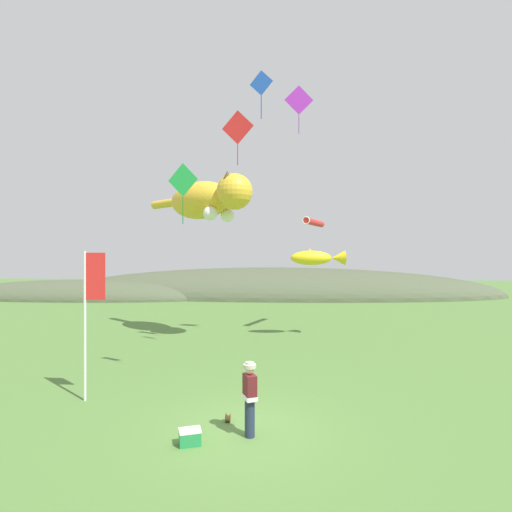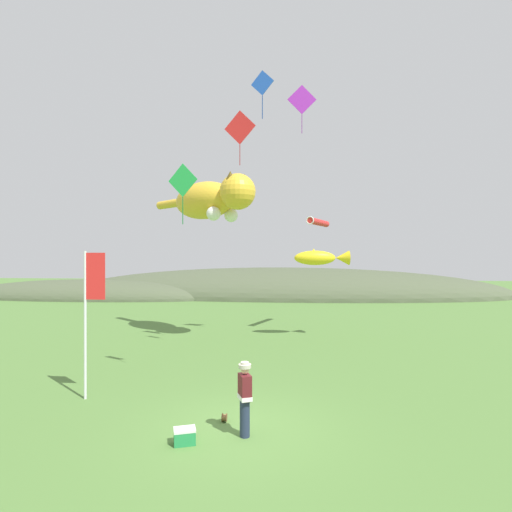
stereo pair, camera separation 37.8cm
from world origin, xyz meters
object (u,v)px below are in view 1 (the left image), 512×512
at_px(kite_fish_windsock, 317,258).
at_px(kite_diamond_green, 183,180).
at_px(kite_spool, 228,418).
at_px(picnic_cooler, 190,437).
at_px(kite_diamond_blue, 261,84).
at_px(kite_diamond_red, 238,128).
at_px(kite_diamond_violet, 299,100).
at_px(kite_giant_cat, 207,200).
at_px(festival_attendant, 250,397).
at_px(festival_banner_pole, 90,303).
at_px(kite_tube_streamer, 314,222).

xyz_separation_m(kite_fish_windsock, kite_diamond_green, (-5.05, -7.67, 2.60)).
bearing_deg(kite_spool, picnic_cooler, -118.40).
bearing_deg(kite_fish_windsock, kite_diamond_blue, -116.12).
distance_m(kite_diamond_red, kite_diamond_violet, 3.66).
bearing_deg(kite_diamond_green, kite_spool, -55.60).
distance_m(picnic_cooler, kite_giant_cat, 13.30).
bearing_deg(kite_diamond_violet, kite_diamond_blue, -114.39).
xyz_separation_m(kite_diamond_blue, kite_diamond_violet, (1.58, 3.49, 0.66)).
bearing_deg(kite_diamond_red, kite_diamond_violet, 32.74).
height_order(kite_giant_cat, kite_diamond_violet, kite_diamond_violet).
height_order(festival_attendant, kite_fish_windsock, kite_fish_windsock).
relative_size(kite_giant_cat, kite_diamond_red, 2.63).
bearing_deg(kite_fish_windsock, festival_banner_pole, -129.15).
distance_m(kite_giant_cat, kite_diamond_violet, 6.52).
bearing_deg(kite_fish_windsock, kite_diamond_green, -123.37).
distance_m(kite_fish_windsock, kite_tube_streamer, 2.84).
bearing_deg(kite_diamond_green, kite_giant_cat, 94.41).
height_order(kite_giant_cat, kite_diamond_green, kite_giant_cat).
height_order(kite_diamond_blue, kite_diamond_violet, kite_diamond_violet).
xyz_separation_m(festival_banner_pole, kite_tube_streamer, (7.47, 11.21, 3.25)).
bearing_deg(kite_fish_windsock, kite_spool, -107.01).
bearing_deg(festival_banner_pole, picnic_cooler, -34.93).
bearing_deg(kite_diamond_blue, kite_diamond_violet, 65.61).
height_order(festival_attendant, kite_tube_streamer, kite_tube_streamer).
height_order(kite_diamond_blue, kite_diamond_red, kite_diamond_blue).
bearing_deg(kite_diamond_violet, kite_fish_windsock, 60.66).
bearing_deg(festival_attendant, kite_diamond_violet, 80.67).
bearing_deg(festival_attendant, picnic_cooler, -159.44).
relative_size(kite_diamond_blue, kite_diamond_red, 0.79).
distance_m(kite_diamond_blue, kite_diamond_violet, 3.89).
bearing_deg(kite_diamond_green, picnic_cooler, -73.68).
height_order(kite_giant_cat, kite_diamond_red, kite_diamond_red).
distance_m(festival_banner_pole, kite_giant_cat, 9.85).
distance_m(picnic_cooler, kite_tube_streamer, 15.46).
xyz_separation_m(picnic_cooler, kite_diamond_violet, (2.87, 9.89, 11.40)).
xyz_separation_m(kite_diamond_red, kite_diamond_green, (-1.35, -4.14, -3.03)).
relative_size(kite_spool, kite_fish_windsock, 0.08).
xyz_separation_m(festival_attendant, picnic_cooler, (-1.32, -0.50, -0.77)).
xyz_separation_m(picnic_cooler, kite_fish_windsock, (3.88, 11.69, 4.00)).
relative_size(kite_diamond_red, kite_diamond_green, 1.18).
relative_size(kite_giant_cat, kite_diamond_green, 3.10).
xyz_separation_m(kite_diamond_violet, kite_diamond_green, (-4.04, -5.88, -4.81)).
xyz_separation_m(festival_attendant, festival_banner_pole, (-4.92, 2.01, 1.96)).
xyz_separation_m(kite_diamond_blue, kite_diamond_green, (-2.46, -2.38, -4.14)).
distance_m(kite_diamond_red, kite_diamond_green, 5.31).
bearing_deg(festival_attendant, kite_diamond_green, 125.40).
relative_size(kite_diamond_blue, kite_diamond_green, 0.93).
bearing_deg(kite_spool, kite_diamond_red, 94.35).
bearing_deg(kite_fish_windsock, kite_diamond_violet, -119.34).
bearing_deg(picnic_cooler, kite_spool, 61.60).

